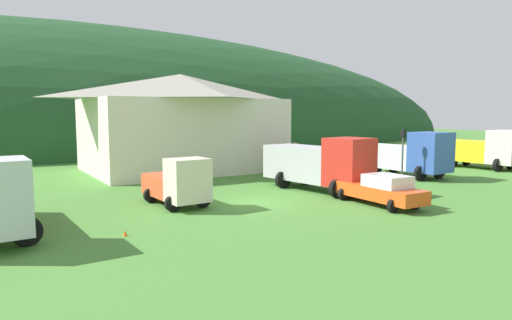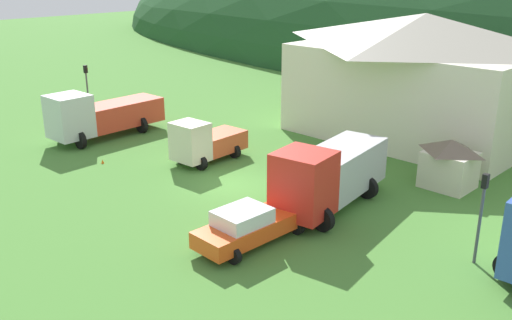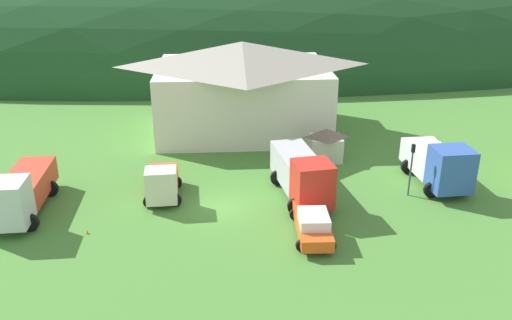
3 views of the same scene
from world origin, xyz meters
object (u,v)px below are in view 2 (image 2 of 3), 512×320
Objects in this scene: service_pickup_orange at (251,225)px; light_truck_cream at (204,142)px; tow_truck_silver at (100,115)px; traffic_light_west at (87,87)px; depot_building at (421,74)px; play_shed_cream at (450,163)px; crane_truck_red at (328,174)px; traffic_light_east at (482,209)px; traffic_cone_near_pickup at (103,163)px.

light_truck_cream is at bearing -118.66° from service_pickup_orange.
traffic_light_west is (-4.37, 1.74, 0.93)m from tow_truck_silver.
service_pickup_orange is at bearing 76.02° from tow_truck_silver.
depot_building reaches higher than play_shed_cream.
tow_truck_silver reaches higher than service_pickup_orange.
crane_truck_red is at bearing 84.65° from light_truck_cream.
service_pickup_orange is (9.13, -5.35, -0.41)m from light_truck_cream.
light_truck_cream is at bearing -113.11° from depot_building.
traffic_light_west is at bearing -166.39° from play_shed_cream.
play_shed_cream is 0.48× the size of service_pickup_orange.
tow_truck_silver is (-14.48, -15.48, -2.53)m from depot_building.
traffic_light_east is 21.03m from traffic_cone_near_pickup.
traffic_light_east is (25.08, 1.15, 0.69)m from tow_truck_silver.
traffic_light_east is at bearing 125.14° from service_pickup_orange.
traffic_light_west is (-22.06, 5.46, 1.70)m from service_pickup_orange.
traffic_light_east is 7.61× the size of traffic_cone_near_pickup.
service_pickup_orange is at bearing -9.68° from crane_truck_red.
play_shed_cream is 8.05m from traffic_light_east.
play_shed_cream is 13.55m from light_truck_cream.
light_truck_cream is (8.57, 1.62, -0.36)m from tow_truck_silver.
light_truck_cream reaches higher than service_pickup_orange.
traffic_light_east is (7.29, -0.14, 0.53)m from crane_truck_red.
tow_truck_silver is 4.80m from traffic_light_west.
tow_truck_silver reaches higher than play_shed_cream.
light_truck_cream is 9.76× the size of traffic_cone_near_pickup.
depot_building is 17.91m from traffic_light_east.
play_shed_cream is 19.26m from traffic_cone_near_pickup.
crane_truck_red is 22.18m from traffic_light_west.
tow_truck_silver is 1.67× the size of light_truck_cream.
traffic_light_west reaches higher than play_shed_cream.
crane_truck_red is 2.09× the size of traffic_light_east.
crane_truck_red is 1.41× the size of service_pickup_orange.
traffic_light_west is (-18.85, -13.74, -1.60)m from depot_building.
crane_truck_red is 7.31m from traffic_light_east.
light_truck_cream is at bearing 46.96° from traffic_cone_near_pickup.
depot_building is 21.13m from traffic_cone_near_pickup.
depot_building reaches higher than service_pickup_orange.
crane_truck_red is (17.79, 1.29, 0.16)m from tow_truck_silver.
traffic_light_east is (7.38, 4.88, 1.46)m from service_pickup_orange.
play_shed_cream reaches higher than traffic_cone_near_pickup.
service_pickup_orange is at bearing -13.90° from traffic_light_west.
play_shed_cream is at bearing 33.10° from traffic_cone_near_pickup.
traffic_light_west is at bearing -93.78° from light_truck_cream.
depot_building is 14.76m from crane_truck_red.
traffic_light_west reaches higher than service_pickup_orange.
light_truck_cream is 0.87× the size of service_pickup_orange.
crane_truck_red is at bearing -76.87° from depot_building.
traffic_light_east reaches higher than traffic_cone_near_pickup.
play_shed_cream is 5.39× the size of traffic_cone_near_pickup.
crane_truck_red is (-2.84, -6.50, 0.42)m from play_shed_cream.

